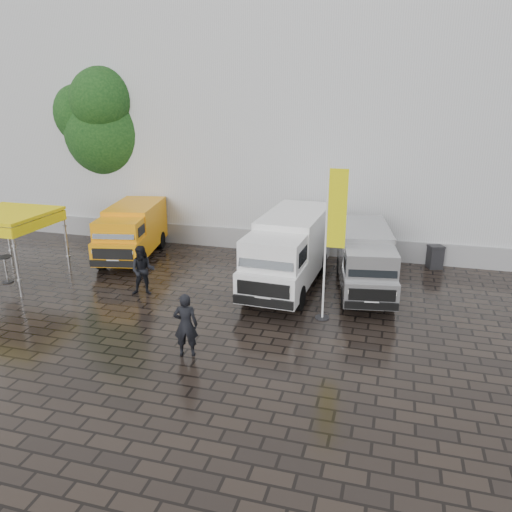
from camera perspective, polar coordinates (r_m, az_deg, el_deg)
The scene contains 13 objects.
ground at distance 16.84m, azimuth 2.87°, elevation -7.92°, with size 120.00×120.00×0.00m, color black.
exhibition_hall at distance 30.82m, azimuth 13.85°, elevation 15.04°, with size 44.00×16.00×12.00m, color silver.
hall_plinth at distance 23.77m, azimuth 11.97°, elevation 0.87°, with size 44.00×0.15×1.00m, color gray.
van_yellow at distance 23.87m, azimuth -14.00°, elevation 2.58°, with size 2.02×5.25×2.42m, color #FF9D0D, non-canonical shape.
van_white at distance 19.65m, azimuth 3.72°, elevation 0.39°, with size 2.18×6.53×2.83m, color white, non-canonical shape.
van_silver at distance 19.72m, azimuth 12.33°, elevation -0.59°, with size 1.85×5.54×2.40m, color #A5A7AA, non-canonical shape.
canopy_tent at distance 22.30m, azimuth -26.68°, elevation 4.02°, with size 3.20×3.20×2.87m.
flagpole at distance 16.41m, azimuth 8.64°, elevation 2.49°, with size 0.88×0.50×5.36m.
tree at distance 28.52m, azimuth -16.12°, elevation 14.21°, with size 5.02×5.02×9.00m.
cocktail_table at distance 22.72m, azimuth -26.68°, elevation -1.38°, with size 0.60×0.60×1.11m, color black.
wheelie_bin at distance 23.37m, azimuth 19.78°, elevation -0.09°, with size 0.62×0.62×1.02m, color black.
person_front at distance 14.77m, azimuth -8.03°, elevation -7.80°, with size 0.71×0.47×1.95m, color black.
person_tent at distance 19.44m, azimuth -12.81°, elevation -1.63°, with size 0.94×0.73×1.94m, color black.
Camera 1 is at (3.32, -14.76, 7.38)m, focal length 35.00 mm.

